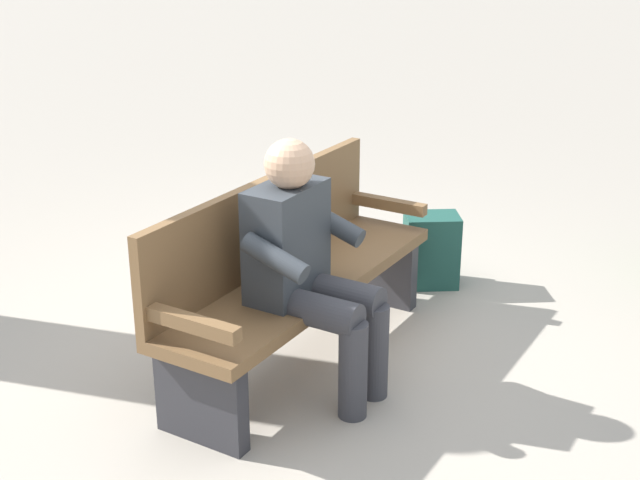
% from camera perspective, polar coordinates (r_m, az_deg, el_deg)
% --- Properties ---
extents(ground_plane, '(40.00, 40.00, 0.00)m').
position_cam_1_polar(ground_plane, '(4.35, -1.07, -7.83)').
color(ground_plane, '#A89E8E').
extents(bench_near, '(1.82, 0.56, 0.90)m').
position_cam_1_polar(bench_near, '(4.19, -1.93, -2.08)').
color(bench_near, brown).
rests_on(bench_near, ground).
extents(person_seated, '(0.58, 0.59, 1.18)m').
position_cam_1_polar(person_seated, '(3.84, -0.79, -1.54)').
color(person_seated, '#33383D').
rests_on(person_seated, ground).
extents(backpack, '(0.36, 0.38, 0.43)m').
position_cam_1_polar(backpack, '(5.14, 7.25, -0.68)').
color(backpack, '#1E4C42').
rests_on(backpack, ground).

